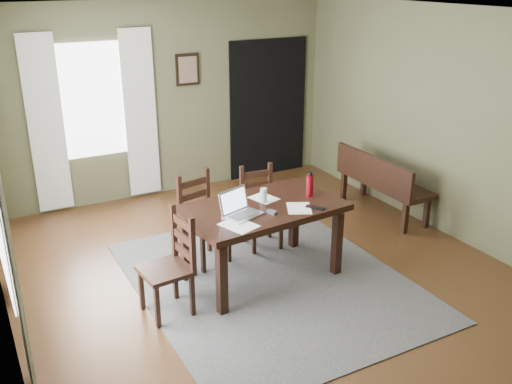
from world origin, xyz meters
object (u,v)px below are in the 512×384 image
chair_end (170,266)px  laptop (239,209)px  bench (380,179)px  chair_back_right (260,208)px  water_bottle (310,185)px  dining_table (262,214)px  chair_back_left (202,220)px

chair_end → laptop: 0.86m
bench → chair_back_right: bearing=91.5°
chair_back_right → bench: chair_back_right is taller
chair_end → water_bottle: (1.64, 0.17, 0.45)m
chair_end → water_bottle: 1.70m
dining_table → water_bottle: size_ratio=6.40×
dining_table → chair_end: size_ratio=1.69×
chair_back_right → chair_end: bearing=-142.6°
chair_end → bench: chair_end is taller
chair_back_right → laptop: laptop is taller
bench → water_bottle: 1.82m
chair_end → chair_back_left: bearing=134.9°
dining_table → chair_end: (-1.07, -0.18, -0.23)m
chair_end → chair_back_left: 1.05m
dining_table → chair_back_left: 0.78m
bench → water_bottle: size_ratio=5.53×
chair_end → chair_back_right: 1.66m
chair_back_right → bench: (1.82, 0.05, 0.03)m
laptop → dining_table: bearing=-2.3°
chair_back_left → bench: chair_back_left is taller
dining_table → bench: size_ratio=1.16×
chair_back_right → laptop: 1.10m
chair_back_left → bench: bearing=-11.7°
chair_end → laptop: bearing=90.8°
laptop → chair_end: bearing=167.2°
laptop → bench: bearing=-0.7°
dining_table → laptop: 0.36m
chair_end → bench: size_ratio=0.68×
chair_back_left → water_bottle: 1.24m
dining_table → chair_end: chair_end is taller
chair_back_right → laptop: (-0.67, -0.78, 0.42)m
dining_table → laptop: (-0.31, -0.09, 0.16)m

